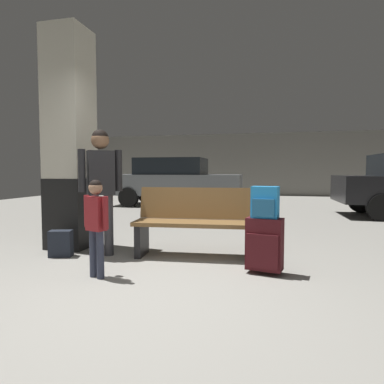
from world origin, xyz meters
name	(u,v)px	position (x,y,z in m)	size (l,w,h in m)	color
ground_plane	(216,228)	(0.00, 4.00, -0.05)	(18.00, 18.00, 0.10)	gray
garage_back_wall	(249,164)	(0.00, 12.86, 1.40)	(18.00, 0.12, 2.80)	slate
structural_pillar	(70,140)	(-1.73, 1.62, 1.54)	(0.57, 0.57, 3.11)	black
bench	(197,222)	(0.16, 1.52, 0.44)	(1.64, 0.66, 0.89)	brown
suitcase	(264,244)	(1.04, 0.96, 0.32)	(0.41, 0.30, 0.60)	#471419
backpack_bright	(265,203)	(1.04, 0.96, 0.77)	(0.30, 0.23, 0.34)	#268CD8
child	(96,218)	(-0.65, 0.41, 0.63)	(0.33, 0.25, 1.02)	#33384C
adult	(101,179)	(-1.04, 1.23, 1.01)	(0.45, 0.40, 1.64)	#38383D
backpack_dark_floor	(61,244)	(-1.55, 1.09, 0.17)	(0.31, 0.25, 0.34)	#1E232D
parked_car_far	(175,180)	(-1.93, 7.62, 0.81)	(4.16, 1.91, 1.51)	slate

